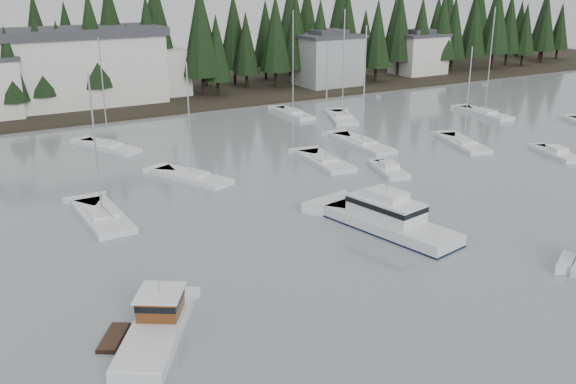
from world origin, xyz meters
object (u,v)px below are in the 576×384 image
(sailboat_10, at_px, (103,219))
(sailboat_2, at_px, (109,148))
(harbor_inn, at_px, (90,67))
(house_east_b, at_px, (419,53))
(cabin_cruiser_center, at_px, (389,222))
(sailboat_0, at_px, (485,114))
(sailboat_9, at_px, (342,119))
(runabout_1, at_px, (389,171))
(sailboat_4, at_px, (463,145))
(sailboat_6, at_px, (192,179))
(sailboat_8, at_px, (325,163))
(sailboat_12, at_px, (293,114))
(house_east_a, at_px, (328,59))
(sailboat_7, at_px, (362,145))
(runabout_2, at_px, (557,155))
(lobster_boat_brown, at_px, (155,329))

(sailboat_10, bearing_deg, sailboat_2, -17.18)
(harbor_inn, xyz_separation_m, sailboat_2, (-4.91, -25.56, -5.70))
(house_east_b, height_order, cabin_cruiser_center, house_east_b)
(house_east_b, distance_m, sailboat_0, 35.73)
(sailboat_9, bearing_deg, runabout_1, -179.53)
(sailboat_4, bearing_deg, sailboat_6, 101.09)
(sailboat_8, bearing_deg, cabin_cruiser_center, 167.91)
(sailboat_2, distance_m, sailboat_12, 27.55)
(house_east_a, height_order, cabin_cruiser_center, house_east_a)
(sailboat_8, bearing_deg, house_east_b, -43.43)
(sailboat_9, xyz_separation_m, sailboat_10, (-37.96, -20.77, -0.03))
(sailboat_2, relative_size, runabout_1, 2.07)
(sailboat_9, distance_m, runabout_1, 24.42)
(harbor_inn, xyz_separation_m, sailboat_8, (12.87, -42.86, -5.71))
(sailboat_0, distance_m, sailboat_2, 50.93)
(sailboat_9, relative_size, runabout_1, 2.42)
(sailboat_7, bearing_deg, cabin_cruiser_center, 151.51)
(sailboat_10, bearing_deg, runabout_1, -93.51)
(sailboat_6, distance_m, runabout_2, 39.15)
(sailboat_4, bearing_deg, sailboat_0, -35.97)
(sailboat_9, xyz_separation_m, sailboat_12, (-4.35, 5.67, 0.01))
(cabin_cruiser_center, xyz_separation_m, sailboat_10, (-18.34, 13.45, -0.66))
(sailboat_0, xyz_separation_m, sailboat_4, (-14.69, -10.65, -0.03))
(house_east_b, relative_size, sailboat_6, 0.82)
(sailboat_9, bearing_deg, sailboat_8, 164.87)
(house_east_a, bearing_deg, cabin_cruiser_center, -119.66)
(sailboat_4, xyz_separation_m, sailboat_12, (-8.40, 24.13, 0.04))
(runabout_2, bearing_deg, sailboat_2, 72.88)
(sailboat_12, bearing_deg, house_east_a, -43.09)
(runabout_1, bearing_deg, sailboat_0, -46.37)
(sailboat_7, distance_m, sailboat_9, 13.90)
(sailboat_4, distance_m, runabout_1, 14.53)
(sailboat_7, xyz_separation_m, sailboat_8, (-7.69, -3.95, -0.00))
(lobster_boat_brown, bearing_deg, runabout_1, -26.92)
(lobster_boat_brown, xyz_separation_m, sailboat_9, (40.25, 39.75, -0.37))
(house_east_a, distance_m, runabout_2, 49.14)
(house_east_b, relative_size, sailboat_2, 0.75)
(sailboat_12, xyz_separation_m, runabout_1, (-5.61, -27.97, 0.03))
(sailboat_12, bearing_deg, runabout_1, 171.27)
(runabout_1, bearing_deg, house_east_a, -9.95)
(sailboat_0, relative_size, runabout_2, 2.24)
(house_east_a, height_order, sailboat_7, sailboat_7)
(house_east_b, bearing_deg, lobster_boat_brown, -139.50)
(cabin_cruiser_center, relative_size, runabout_2, 1.73)
(lobster_boat_brown, bearing_deg, sailboat_10, 26.26)
(cabin_cruiser_center, bearing_deg, sailboat_6, 11.45)
(sailboat_10, bearing_deg, sailboat_9, -61.71)
(house_east_a, distance_m, sailboat_8, 46.77)
(house_east_b, xyz_separation_m, sailboat_4, (-30.36, -42.48, -4.34))
(cabin_cruiser_center, bearing_deg, house_east_a, -40.57)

